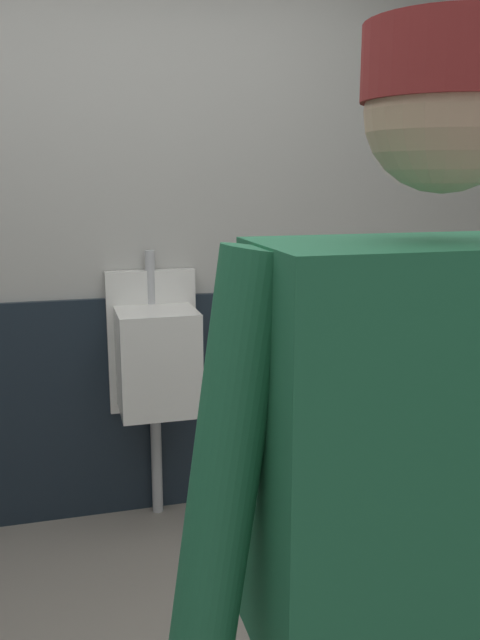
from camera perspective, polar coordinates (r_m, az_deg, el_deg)
The scene contains 4 objects.
wall_back at distance 3.04m, azimuth -10.30°, elevation 8.25°, with size 4.53×0.12×2.71m, color #B2B2AD.
wainscot_band_back at distance 3.14m, azimuth -9.58°, elevation -7.37°, with size 3.93×0.03×1.03m, color #19232D.
urinal_solo at distance 2.93m, azimuth -7.20°, elevation -3.29°, with size 0.40×0.34×1.24m.
person at distance 1.04m, azimuth 15.35°, elevation -18.44°, with size 0.70×0.60×1.74m.
Camera 1 is at (-0.27, -1.43, 1.56)m, focal length 37.21 mm.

